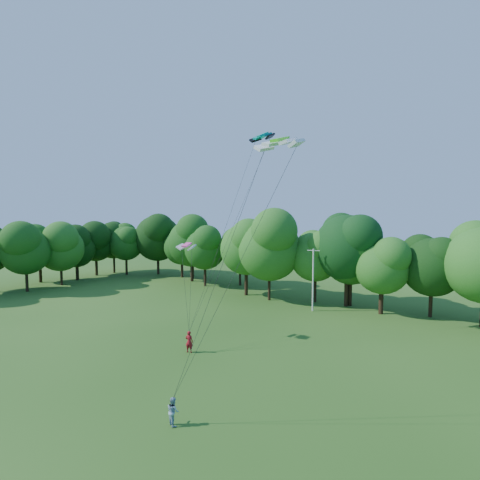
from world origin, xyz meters
The scene contains 10 objects.
ground centered at (0.00, 0.00, 0.00)m, with size 160.00×160.00×0.00m, color #1F4A14.
utility_pole centered at (-0.65, 31.65, 3.96)m, with size 1.51×0.46×7.68m.
kite_flyer_left centered at (-3.13, 12.84, 0.95)m, with size 0.70×0.46×1.91m, color maroon.
kite_flyer_right centered at (3.99, 4.41, 0.81)m, with size 0.79×0.62×1.63m, color #86A4BA.
kite_teal centered at (-1.17, 21.23, 19.72)m, with size 2.83×1.74×0.63m.
kite_green centered at (8.86, 7.93, 16.15)m, with size 2.68×1.31×0.46m.
kite_pink centered at (-5.82, 15.31, 9.09)m, with size 1.97×1.14×0.41m.
tree_back_west centered at (-27.88, 38.50, 8.23)m, with size 9.06×9.06×13.18m.
tree_back_center centered at (1.72, 36.41, 8.48)m, with size 9.34×9.34×13.58m.
tree_flank_west centered at (-46.29, 20.15, 6.25)m, with size 6.89×6.89×10.02m.
Camera 1 is at (19.57, -9.72, 12.32)m, focal length 28.00 mm.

